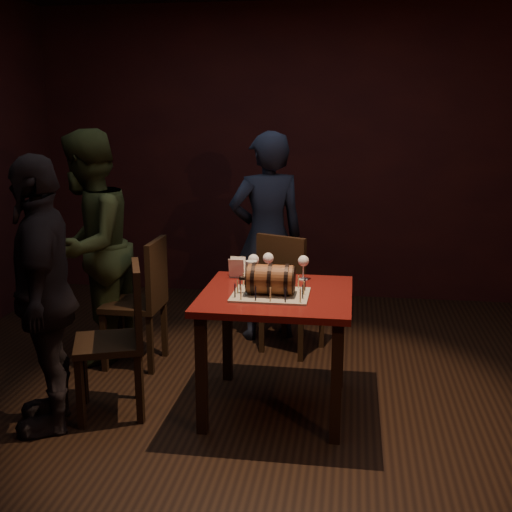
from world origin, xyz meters
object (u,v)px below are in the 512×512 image
wine_glass_right (303,262)px  person_back (267,237)px  wine_glass_left (254,261)px  chair_left_front (122,331)px  pub_table (276,310)px  pint_of_ale (251,273)px  chair_back (287,287)px  person_left_front (44,295)px  barrel_cake (271,279)px  person_left_rear (89,247)px  chair_left_rear (144,295)px  wine_glass_mid (268,259)px

wine_glass_right → person_back: size_ratio=0.10×
wine_glass_left → chair_left_front: 0.95m
wine_glass_left → wine_glass_right: bearing=2.4°
pub_table → pint_of_ale: bearing=137.6°
chair_back → person_left_front: (-1.26, -1.34, 0.28)m
wine_glass_right → pint_of_ale: wine_glass_right is taller
barrel_cake → person_left_rear: (-1.42, 0.69, -0.00)m
pub_table → person_back: person_back is taller
wine_glass_left → person_left_front: bearing=-146.9°
barrel_cake → chair_left_rear: (-1.00, 0.63, -0.33)m
wine_glass_mid → chair_left_rear: (-0.92, 0.19, -0.34)m
pub_table → chair_left_rear: (-1.02, 0.55, -0.12)m
chair_left_front → person_left_front: bearing=-149.6°
barrel_cake → chair_left_rear: size_ratio=0.36×
barrel_cake → chair_back: bearing=90.0°
pint_of_ale → wine_glass_mid: bearing=68.2°
wine_glass_left → person_left_rear: 1.30m
wine_glass_mid → wine_glass_right: same height
barrel_cake → person_back: bearing=98.6°
pub_table → chair_left_front: size_ratio=0.97×
person_back → person_left_rear: person_left_rear is taller
barrel_cake → pub_table: bearing=70.1°
wine_glass_right → chair_back: bearing=105.0°
wine_glass_left → chair_back: size_ratio=0.17×
wine_glass_mid → person_left_rear: bearing=169.2°
chair_left_front → person_left_rear: size_ratio=0.55×
wine_glass_right → chair_left_front: 1.22m
pint_of_ale → pub_table: bearing=-42.4°
pub_table → wine_glass_mid: bearing=105.3°
pint_of_ale → person_left_rear: 1.35m
pint_of_ale → person_left_rear: person_left_rear is taller
chair_left_rear → person_left_front: bearing=-105.2°
wine_glass_left → chair_left_rear: bearing=163.4°
wine_glass_left → chair_left_front: (-0.73, -0.50, -0.35)m
wine_glass_mid → wine_glass_right: (0.23, -0.05, 0.00)m
wine_glass_right → person_back: (-0.37, 0.94, -0.04)m
wine_glass_right → person_left_front: 1.60m
person_left_rear → wine_glass_mid: bearing=81.3°
wine_glass_mid → person_left_front: person_left_front is taller
pint_of_ale → person_left_front: 1.25m
barrel_cake → wine_glass_left: (-0.16, 0.38, 0.02)m
wine_glass_right → person_left_front: bearing=-152.8°
barrel_cake → person_left_rear: person_left_rear is taller
person_left_rear → person_left_front: bearing=11.0°
person_left_rear → person_back: bearing=119.8°
wine_glass_mid → wine_glass_right: bearing=-10.9°
chair_left_rear → chair_back: bearing=20.6°
barrel_cake → person_left_rear: 1.58m
chair_back → person_left_front: size_ratio=0.58×
pub_table → wine_glass_right: bearing=67.0°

